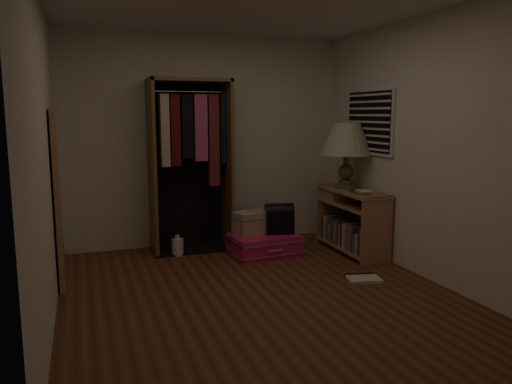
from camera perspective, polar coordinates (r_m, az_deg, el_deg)
ground at (r=4.68m, az=0.42°, el=-11.66°), size 4.00×4.00×0.00m
room_walls at (r=4.45m, az=1.17°, el=7.06°), size 3.52×4.02×2.60m
console_bookshelf at (r=6.11m, az=10.71°, el=-3.08°), size 0.42×1.12×0.75m
open_wardrobe at (r=6.04m, az=-7.30°, el=4.73°), size 0.98×0.50×2.05m
floor_mirror at (r=5.18m, az=-21.56°, el=-0.52°), size 0.06×0.80×1.70m
pink_suitcase at (r=5.90m, az=0.93°, el=-6.04°), size 0.84×0.64×0.24m
train_case at (r=5.88m, az=-0.54°, el=-3.52°), size 0.45×0.36×0.29m
black_bag at (r=5.93m, az=2.66°, el=-2.95°), size 0.36×0.27×0.36m
table_lamp at (r=6.12m, az=10.33°, el=5.81°), size 0.80×0.80×0.79m
brass_tray at (r=5.88m, az=11.80°, el=0.07°), size 0.34×0.34×0.01m
ceramic_bowl at (r=5.71m, az=12.27°, el=-0.05°), size 0.22×0.22×0.05m
white_jug at (r=5.95m, az=-8.95°, el=-6.19°), size 0.18×0.18×0.24m
floor_book at (r=5.20m, az=12.11°, el=-9.58°), size 0.37×0.32×0.03m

